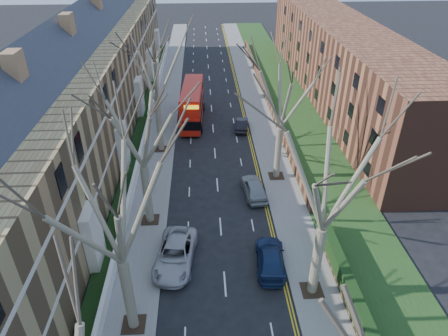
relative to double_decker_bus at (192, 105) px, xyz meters
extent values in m
cube|color=slate|center=(-3.62, 3.66, -2.02)|extent=(3.00, 102.00, 0.12)
cube|color=slate|center=(8.38, 3.66, -2.02)|extent=(3.00, 102.00, 0.12)
cube|color=olive|center=(-11.42, -4.34, 2.92)|extent=(9.00, 78.00, 10.00)
cube|color=#2D2F37|center=(-11.42, -4.34, 8.92)|extent=(4.67, 78.00, 4.67)
cube|color=silver|center=(-6.97, -4.34, 1.42)|extent=(0.12, 78.00, 0.35)
cube|color=silver|center=(-6.97, -4.34, 4.92)|extent=(0.12, 78.00, 0.35)
cube|color=brown|center=(19.88, 7.66, 2.92)|extent=(8.00, 54.00, 10.00)
cube|color=brown|center=(10.08, 7.66, -1.51)|extent=(0.35, 54.00, 0.90)
cube|color=white|center=(-5.27, -4.34, -1.46)|extent=(0.30, 78.00, 1.00)
cube|color=#1D3D16|center=(12.88, 3.66, -1.93)|extent=(6.00, 102.00, 0.06)
cylinder|color=#756D54|center=(-3.32, -29.34, 0.66)|extent=(0.64, 0.64, 5.25)
cube|color=#2D2116|center=(-3.32, -29.34, -1.95)|extent=(1.40, 1.40, 0.05)
cylinder|color=#756D54|center=(-3.32, -19.34, 0.58)|extent=(0.64, 0.64, 5.07)
cube|color=#2D2116|center=(-3.32, -19.34, -1.95)|extent=(1.40, 1.40, 0.05)
cylinder|color=#756D54|center=(-3.32, -7.34, 0.66)|extent=(0.60, 0.60, 5.25)
cube|color=#2D2116|center=(-3.32, -7.34, -1.95)|extent=(1.40, 1.40, 0.05)
cylinder|color=#756D54|center=(8.08, -27.34, 0.66)|extent=(0.64, 0.64, 5.25)
cube|color=#2D2116|center=(8.08, -27.34, -1.95)|extent=(1.40, 1.40, 0.05)
cylinder|color=#756D54|center=(8.08, -13.34, 0.58)|extent=(0.60, 0.60, 5.07)
cube|color=#2D2116|center=(8.08, -13.34, -1.95)|extent=(1.40, 1.40, 0.05)
cube|color=red|center=(0.00, 0.00, -0.72)|extent=(2.85, 10.20, 2.02)
cube|color=red|center=(0.00, 0.00, 1.20)|extent=(2.82, 9.69, 1.83)
cube|color=black|center=(0.00, 0.00, -0.31)|extent=(2.82, 9.39, 0.83)
cube|color=black|center=(0.00, 0.00, 1.29)|extent=(2.81, 9.19, 0.83)
imported|color=#ACABB1|center=(-1.02, -24.15, -1.29)|extent=(3.33, 5.96, 1.58)
imported|color=navy|center=(5.69, -24.81, -1.38)|extent=(2.39, 4.99, 1.40)
imported|color=gray|center=(5.58, -16.14, -1.32)|extent=(2.23, 4.64, 1.53)
imported|color=black|center=(5.77, -2.78, -1.45)|extent=(1.85, 4.01, 1.27)
camera|label=1|loc=(1.24, -45.20, 18.78)|focal=32.00mm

